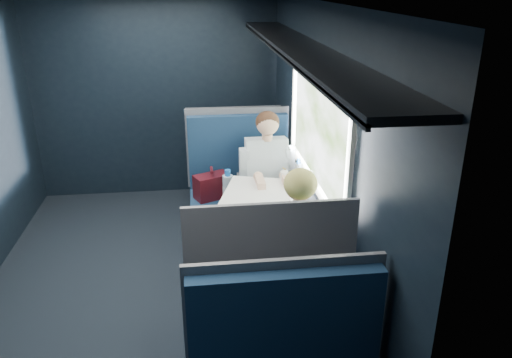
{
  "coord_description": "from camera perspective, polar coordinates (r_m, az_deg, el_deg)",
  "views": [
    {
      "loc": [
        0.44,
        -3.7,
        2.46
      ],
      "look_at": [
        0.9,
        0.0,
        0.95
      ],
      "focal_mm": 35.0,
      "sensor_mm": 36.0,
      "label": 1
    }
  ],
  "objects": [
    {
      "name": "laptop",
      "position": [
        4.12,
        6.06,
        -1.8
      ],
      "size": [
        0.25,
        0.31,
        0.22
      ],
      "color": "silver",
      "rests_on": "table"
    },
    {
      "name": "ground",
      "position": [
        4.46,
        -11.81,
        -11.99
      ],
      "size": [
        2.8,
        4.2,
        0.01
      ],
      "primitive_type": "cube",
      "color": "black"
    },
    {
      "name": "cup",
      "position": [
        4.53,
        3.24,
        0.32
      ],
      "size": [
        0.07,
        0.07,
        0.09
      ],
      "primitive_type": "cylinder",
      "color": "white",
      "rests_on": "table"
    },
    {
      "name": "seat_bay_near",
      "position": [
        5.01,
        -1.93,
        -1.92
      ],
      "size": [
        1.04,
        0.62,
        1.26
      ],
      "color": "#0E223D",
      "rests_on": "ground"
    },
    {
      "name": "room_shell",
      "position": [
        3.85,
        -13.16,
        6.7
      ],
      "size": [
        3.0,
        4.4,
        2.4
      ],
      "color": "black",
      "rests_on": "ground"
    },
    {
      "name": "table",
      "position": [
        4.15,
        1.82,
        -3.59
      ],
      "size": [
        0.62,
        1.0,
        0.74
      ],
      "color": "#54565E",
      "rests_on": "ground"
    },
    {
      "name": "papers",
      "position": [
        4.21,
        0.18,
        -1.99
      ],
      "size": [
        0.8,
        0.98,
        0.01
      ],
      "primitive_type": "cube",
      "rotation": [
        0.0,
        0.0,
        -0.28
      ],
      "color": "white",
      "rests_on": "table"
    },
    {
      "name": "man",
      "position": [
        4.77,
        1.36,
        0.65
      ],
      "size": [
        0.53,
        0.56,
        1.32
      ],
      "color": "black",
      "rests_on": "ground"
    },
    {
      "name": "bottle_small",
      "position": [
        4.48,
        4.85,
        0.77
      ],
      "size": [
        0.06,
        0.06,
        0.22
      ],
      "color": "silver",
      "rests_on": "table"
    },
    {
      "name": "seat_row_front",
      "position": [
        5.88,
        -2.63,
        1.61
      ],
      "size": [
        1.04,
        0.51,
        1.16
      ],
      "color": "#0E223D",
      "rests_on": "ground"
    },
    {
      "name": "seat_bay_far",
      "position": [
        3.51,
        0.97,
        -13.6
      ],
      "size": [
        1.04,
        0.62,
        1.26
      ],
      "color": "#0E223D",
      "rests_on": "ground"
    },
    {
      "name": "woman",
      "position": [
        3.51,
        4.7,
        -7.52
      ],
      "size": [
        0.53,
        0.56,
        1.32
      ],
      "color": "black",
      "rests_on": "ground"
    }
  ]
}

